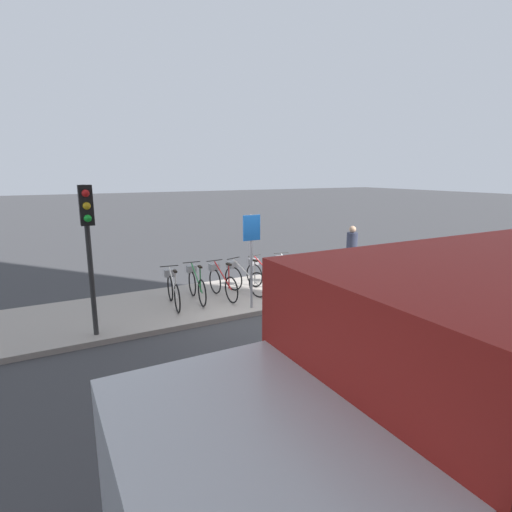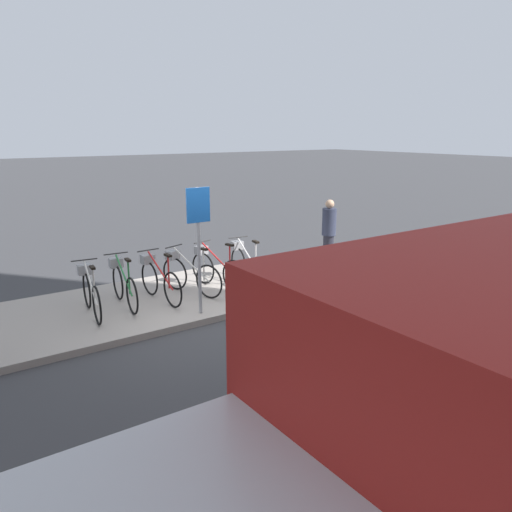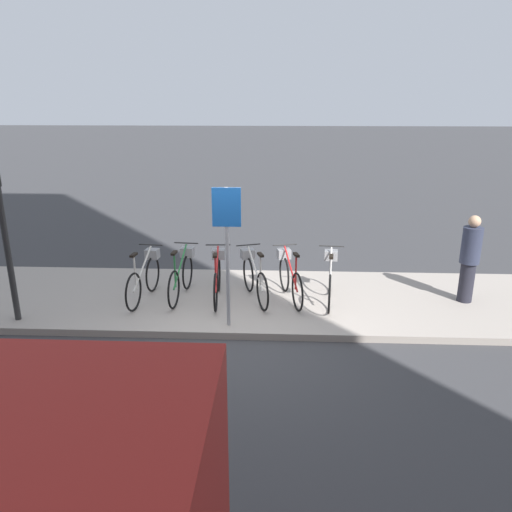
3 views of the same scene
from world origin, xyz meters
name	(u,v)px [view 1 (image 1 of 3)]	position (x,y,z in m)	size (l,w,h in m)	color
ground_plane	(259,316)	(0.00, 0.00, 0.00)	(120.00, 120.00, 0.00)	#38383A
sidewalk	(233,296)	(0.00, 1.50, 0.06)	(15.77, 2.99, 0.12)	#9E9389
parked_bicycle_0	(173,288)	(-1.68, 1.36, 0.56)	(0.46, 1.61, 0.99)	black
parked_bicycle_1	(196,283)	(-1.03, 1.50, 0.56)	(0.46, 1.61, 0.99)	black
parked_bicycle_2	(221,281)	(-0.36, 1.41, 0.56)	(0.46, 1.62, 0.99)	black
parked_bicycle_3	(243,278)	(0.30, 1.45, 0.56)	(0.65, 1.54, 0.99)	black
parked_bicycle_4	(263,274)	(0.95, 1.48, 0.56)	(0.54, 1.58, 0.99)	black
parked_bicycle_5	(287,272)	(1.69, 1.43, 0.56)	(0.46, 1.61, 0.99)	black
truck	(461,414)	(-1.64, -6.23, 1.53)	(4.71, 1.98, 2.70)	black
pedestrian	(352,250)	(4.15, 1.50, 0.95)	(0.34, 0.34, 1.60)	#23232D
traffic_light	(88,229)	(-3.60, 0.23, 2.29)	(0.24, 0.40, 3.01)	#2D2D2D
sign_post	(251,245)	(-0.05, 0.29, 1.66)	(0.44, 0.07, 2.26)	#99999E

